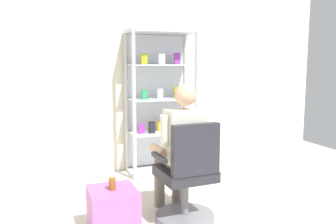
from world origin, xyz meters
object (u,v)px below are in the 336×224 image
seated_shopkeeper (180,144)px  office_chair (188,182)px  tea_glass (112,184)px  display_cabinet_main (160,102)px  storage_crate (113,212)px

seated_shopkeeper → office_chair: bearing=-87.4°
office_chair → tea_glass: 0.70m
tea_glass → display_cabinet_main: bearing=58.6°
seated_shopkeeper → tea_glass: bearing=-167.7°
office_chair → tea_glass: size_ratio=8.90×
office_chair → display_cabinet_main: bearing=80.2°
display_cabinet_main → seated_shopkeeper: size_ratio=1.47×
seated_shopkeeper → display_cabinet_main: bearing=78.8°
office_chair → tea_glass: (-0.70, 0.01, 0.06)m
storage_crate → tea_glass: bearing=-98.0°
display_cabinet_main → tea_glass: bearing=-121.4°
storage_crate → seated_shopkeeper: bearing=11.7°
tea_glass → storage_crate: bearing=82.0°
office_chair → storage_crate: 0.72m
display_cabinet_main → tea_glass: (-0.97, -1.60, -0.50)m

